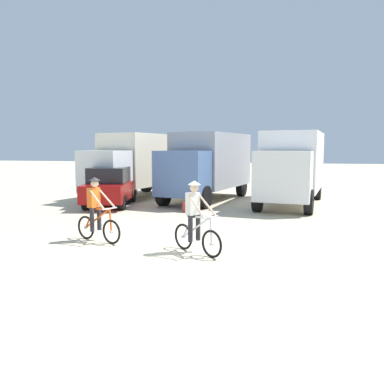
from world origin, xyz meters
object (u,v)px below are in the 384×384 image
(box_truck_avon_van, at_px, (292,164))
(box_truck_cream_rv, at_px, (139,162))
(box_truck_grey_hauler, at_px, (208,163))
(supply_crate, at_px, (191,207))
(cyclist_cowboy_hat, at_px, (195,220))
(cyclist_orange_shirt, at_px, (96,212))
(sedan_parked, at_px, (110,186))

(box_truck_avon_van, bearing_deg, box_truck_cream_rv, 174.39)
(box_truck_grey_hauler, height_order, supply_crate, box_truck_grey_hauler)
(box_truck_cream_rv, bearing_deg, cyclist_cowboy_hat, -61.30)
(cyclist_orange_shirt, distance_m, cyclist_cowboy_hat, 3.04)
(supply_crate, bearing_deg, box_truck_avon_van, 39.77)
(box_truck_cream_rv, xyz_separation_m, sedan_parked, (-0.04, -3.33, -0.99))
(cyclist_cowboy_hat, relative_size, supply_crate, 3.18)
(sedan_parked, height_order, supply_crate, sedan_parked)
(box_truck_cream_rv, distance_m, supply_crate, 5.91)
(box_truck_grey_hauler, height_order, sedan_parked, box_truck_grey_hauler)
(box_truck_grey_hauler, bearing_deg, sedan_parked, -141.46)
(cyclist_cowboy_hat, bearing_deg, box_truck_cream_rv, 118.70)
(cyclist_orange_shirt, height_order, supply_crate, cyclist_orange_shirt)
(supply_crate, bearing_deg, box_truck_cream_rv, 133.61)
(box_truck_cream_rv, relative_size, box_truck_grey_hauler, 1.00)
(box_truck_grey_hauler, relative_size, box_truck_avon_van, 1.01)
(sedan_parked, relative_size, cyclist_cowboy_hat, 2.47)
(box_truck_cream_rv, relative_size, supply_crate, 12.39)
(box_truck_cream_rv, height_order, box_truck_grey_hauler, same)
(box_truck_grey_hauler, xyz_separation_m, box_truck_avon_van, (4.10, -0.52, 0.00))
(cyclist_orange_shirt, relative_size, cyclist_cowboy_hat, 1.00)
(box_truck_cream_rv, bearing_deg, box_truck_avon_van, -5.61)
(cyclist_orange_shirt, bearing_deg, box_truck_grey_hauler, 83.06)
(box_truck_cream_rv, relative_size, cyclist_orange_shirt, 3.89)
(box_truck_cream_rv, height_order, cyclist_orange_shirt, box_truck_cream_rv)
(cyclist_cowboy_hat, bearing_deg, supply_crate, 105.61)
(sedan_parked, distance_m, supply_crate, 4.08)
(box_truck_cream_rv, xyz_separation_m, cyclist_cowboy_hat, (5.65, -10.32, -1.03))
(box_truck_grey_hauler, xyz_separation_m, supply_crate, (0.09, -3.85, -1.67))
(sedan_parked, xyz_separation_m, cyclist_orange_shirt, (2.70, -6.46, -0.04))
(box_truck_avon_van, xyz_separation_m, cyclist_cowboy_hat, (-2.27, -9.54, -1.03))
(box_truck_avon_van, distance_m, cyclist_cowboy_hat, 9.86)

